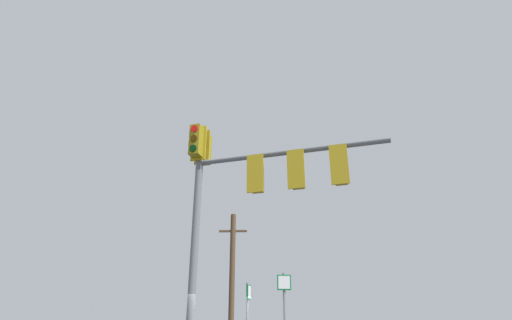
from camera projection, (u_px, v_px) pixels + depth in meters
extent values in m
cylinder|color=slate|center=(193.00, 264.00, 10.09)|extent=(0.20, 0.20, 6.47)
cylinder|color=slate|center=(289.00, 152.00, 10.48)|extent=(4.80, 1.97, 0.14)
cube|color=olive|center=(205.00, 149.00, 11.64)|extent=(0.39, 0.39, 0.90)
cube|color=#B29319|center=(202.00, 147.00, 11.49)|extent=(0.42, 0.20, 1.04)
cylinder|color=red|center=(208.00, 142.00, 11.90)|extent=(0.20, 0.10, 0.20)
cylinder|color=#3C2703|center=(207.00, 152.00, 11.78)|extent=(0.20, 0.10, 0.20)
cylinder|color=black|center=(207.00, 161.00, 11.67)|extent=(0.20, 0.10, 0.20)
cube|color=olive|center=(196.00, 141.00, 11.11)|extent=(0.39, 0.39, 0.90)
cube|color=#B29319|center=(199.00, 143.00, 11.26)|extent=(0.42, 0.20, 1.04)
cylinder|color=red|center=(194.00, 129.00, 11.08)|extent=(0.20, 0.10, 0.20)
cylinder|color=#3C2703|center=(194.00, 138.00, 10.96)|extent=(0.20, 0.10, 0.20)
cylinder|color=black|center=(193.00, 148.00, 10.85)|extent=(0.20, 0.10, 0.20)
cube|color=olive|center=(257.00, 175.00, 10.50)|extent=(0.39, 0.39, 0.90)
cube|color=#B29319|center=(255.00, 173.00, 10.35)|extent=(0.42, 0.20, 1.04)
cylinder|color=red|center=(259.00, 167.00, 10.76)|extent=(0.20, 0.10, 0.20)
cylinder|color=#3C2703|center=(259.00, 177.00, 10.64)|extent=(0.20, 0.10, 0.20)
cylinder|color=black|center=(259.00, 188.00, 10.53)|extent=(0.20, 0.10, 0.20)
cube|color=olive|center=(297.00, 171.00, 10.21)|extent=(0.39, 0.39, 0.90)
cube|color=#B29319|center=(296.00, 169.00, 10.06)|extent=(0.42, 0.20, 1.04)
cylinder|color=red|center=(298.00, 163.00, 10.47)|extent=(0.20, 0.10, 0.20)
cylinder|color=#3C2703|center=(298.00, 173.00, 10.36)|extent=(0.20, 0.10, 0.20)
cylinder|color=black|center=(299.00, 184.00, 10.24)|extent=(0.20, 0.10, 0.20)
cube|color=olive|center=(340.00, 166.00, 9.92)|extent=(0.39, 0.39, 0.90)
cube|color=#B29319|center=(339.00, 164.00, 9.77)|extent=(0.42, 0.20, 1.04)
cylinder|color=red|center=(340.00, 158.00, 10.19)|extent=(0.20, 0.10, 0.20)
cylinder|color=#3C2703|center=(340.00, 169.00, 10.07)|extent=(0.20, 0.10, 0.20)
cylinder|color=black|center=(341.00, 180.00, 9.95)|extent=(0.20, 0.10, 0.20)
cylinder|color=#4C3823|center=(232.00, 284.00, 23.77)|extent=(0.33, 0.33, 8.42)
cube|color=#4C3823|center=(233.00, 231.00, 25.00)|extent=(1.74, 0.31, 0.12)
cube|color=#0C7238|center=(284.00, 282.00, 10.22)|extent=(0.36, 0.04, 0.38)
cube|color=white|center=(284.00, 282.00, 10.20)|extent=(0.30, 0.02, 0.32)
cube|color=#0C7238|center=(249.00, 292.00, 10.61)|extent=(0.13, 0.27, 0.37)
cube|color=white|center=(249.00, 292.00, 10.61)|extent=(0.09, 0.21, 0.31)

